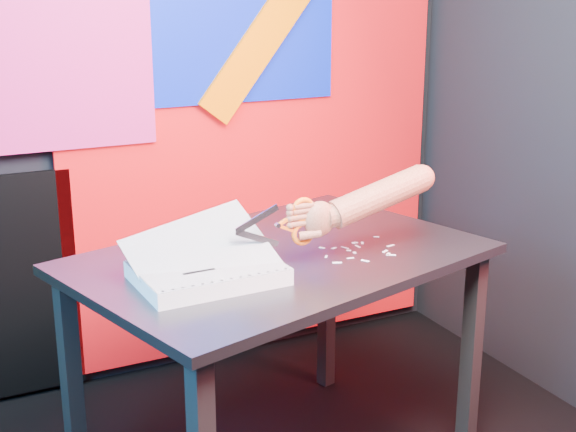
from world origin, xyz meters
TOP-DOWN VIEW (x-y plane):
  - room at (0.00, 0.00)m, footprint 3.01×3.01m
  - backdrop at (0.06, 1.46)m, footprint 2.88×0.05m
  - work_table at (0.33, 0.60)m, footprint 1.35×1.07m
  - printout_stack at (0.06, 0.49)m, footprint 0.41×0.29m
  - scissors at (0.33, 0.48)m, footprint 0.25×0.02m
  - hand_forearm at (0.57, 0.49)m, footprint 0.49×0.09m
  - paper_clippings at (0.56, 0.51)m, footprint 0.26×0.20m

SIDE VIEW (x-z plane):
  - work_table at x=0.33m, z-range 0.28..1.03m
  - paper_clippings at x=0.56m, z-range 0.75..0.75m
  - printout_stack at x=0.06m, z-range 0.68..0.88m
  - scissors at x=0.33m, z-range 0.81..0.95m
  - hand_forearm at x=0.57m, z-range 0.83..1.00m
  - backdrop at x=0.06m, z-range -0.08..2.00m
  - room at x=0.00m, z-range 0.00..2.71m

